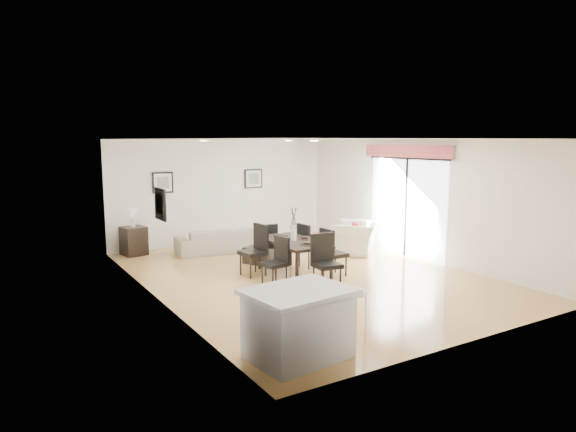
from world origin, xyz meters
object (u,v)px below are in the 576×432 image
dining_chair_head (325,258)px  side_table (134,241)px  dining_chair_wnear (278,258)px  kitchen_island (298,323)px  dining_table (294,244)px  dining_chair_efar (307,243)px  dining_chair_enear (331,250)px  dining_chair_foot (267,242)px  armchair (356,238)px  dining_chair_wfar (257,247)px  sofa (218,240)px  bar_stool (354,298)px  coffee_table (264,253)px

dining_chair_head → side_table: dining_chair_head is taller
dining_chair_wnear → kitchen_island: dining_chair_wnear is taller
dining_table → dining_chair_efar: (0.60, 0.42, -0.12)m
dining_chair_enear → dining_chair_foot: 1.62m
armchair → dining_chair_efar: 1.86m
dining_chair_efar → dining_chair_wfar: bearing=85.3°
sofa → armchair: 3.29m
dining_table → bar_stool: bearing=-105.9°
armchair → dining_table: bearing=-19.7°
dining_chair_efar → dining_chair_enear: bearing=175.9°
dining_table → dining_chair_head: bearing=-86.5°
bar_stool → dining_chair_wfar: bearing=81.7°
coffee_table → bar_stool: size_ratio=1.24×
sofa → dining_chair_head: size_ratio=1.99×
armchair → dining_chair_enear: bearing=-3.5°
bar_stool → coffee_table: bearing=75.4°
sofa → coffee_table: sofa is taller
dining_chair_enear → dining_chair_wnear: bearing=87.5°
dining_chair_wnear → dining_chair_wfar: size_ratio=0.89×
dining_chair_efar → side_table: size_ratio=1.39×
dining_table → dining_chair_enear: (0.60, -0.43, -0.10)m
coffee_table → bar_stool: bar_stool is taller
side_table → dining_chair_head: bearing=-64.0°
dining_chair_wfar → side_table: bearing=-159.0°
side_table → dining_chair_wfar: bearing=-62.1°
dining_chair_wfar → bar_stool: bearing=-15.1°
dining_chair_wnear → dining_chair_foot: dining_chair_wnear is taller
dining_chair_head → bar_stool: size_ratio=1.39×
sofa → kitchen_island: kitchen_island is taller
dining_chair_wfar → dining_chair_enear: (1.20, -0.87, -0.03)m
sofa → coffee_table: bearing=115.1°
dining_chair_enear → dining_chair_efar: (0.00, 0.85, -0.01)m
dining_chair_wfar → dining_chair_foot: size_ratio=1.13×
dining_chair_head → sofa: bearing=102.2°
armchair → dining_chair_head: (-2.36, -2.05, 0.19)m
dining_chair_wfar → dining_chair_head: bearing=15.3°
dining_chair_efar → coffee_table: bearing=24.9°
dining_chair_wnear → coffee_table: (0.69, 1.79, -0.33)m
dining_chair_enear → dining_chair_head: (-0.59, -0.62, 0.03)m
dining_chair_wnear → side_table: size_ratio=1.35×
dining_chair_head → dining_chair_foot: 2.12m
dining_chair_wfar → kitchen_island: 4.05m
dining_chair_head → side_table: size_ratio=1.50×
armchair → dining_chair_enear: (-1.76, -1.42, 0.17)m
dining_chair_wnear → side_table: bearing=-165.7°
sofa → dining_chair_wfar: size_ratio=1.97×
dining_table → dining_chair_wfar: dining_chair_wfar is taller
dining_chair_efar → dining_chair_head: 1.59m
sofa → side_table: (-1.83, 0.75, 0.04)m
dining_chair_wnear → dining_chair_efar: (1.21, 0.84, 0.02)m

